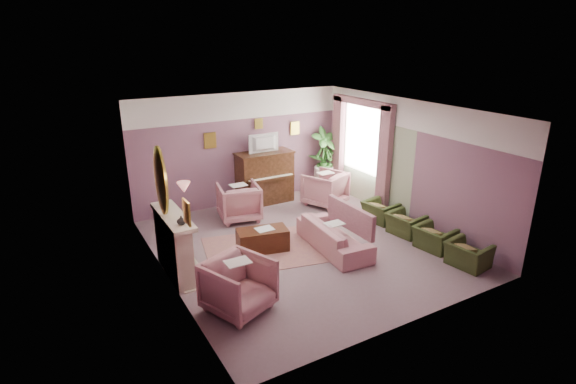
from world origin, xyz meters
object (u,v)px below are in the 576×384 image
coffee_table (263,240)px  floral_armchair_front (239,283)px  television (265,142)px  olive_chair_a (468,251)px  floral_armchair_right (325,187)px  olive_chair_c (406,221)px  piano (265,178)px  floral_armchair_left (239,200)px  sofa (334,231)px  olive_chair_d (380,209)px  side_table (324,179)px  olive_chair_b (435,235)px

coffee_table → floral_armchair_front: 2.10m
television → olive_chair_a: bearing=-70.4°
floral_armchair_right → olive_chair_c: bearing=-78.1°
floral_armchair_right → television: bearing=144.9°
piano → floral_armchair_left: bearing=-145.7°
floral_armchair_left → olive_chair_a: 5.04m
sofa → olive_chair_d: (1.75, 0.61, -0.07)m
olive_chair_a → side_table: (0.04, 4.85, 0.03)m
side_table → floral_armchair_front: bearing=-137.0°
olive_chair_b → floral_armchair_left: bearing=129.3°
floral_armchair_left → side_table: 2.89m
olive_chair_c → television: bearing=118.2°
piano → side_table: 1.80m
floral_armchair_right → olive_chair_a: 4.03m
sofa → olive_chair_d: sofa is taller
piano → olive_chair_b: size_ratio=1.91×
sofa → side_table: sofa is taller
olive_chair_a → television: bearing=109.6°
floral_armchair_front → olive_chair_a: (4.28, -0.83, -0.16)m
floral_armchair_front → television: bearing=57.8°
television → coffee_table: size_ratio=0.80×
olive_chair_d → floral_armchair_front: bearing=-159.1°
olive_chair_b → olive_chair_a: bearing=-90.0°
olive_chair_a → olive_chair_b: size_ratio=1.00×
olive_chair_b → olive_chair_c: bearing=90.0°
floral_armchair_front → sofa: bearing=21.9°
sofa → olive_chair_b: size_ratio=2.61×
olive_chair_c → olive_chair_d: (0.00, 0.82, 0.00)m
olive_chair_c → floral_armchair_left: bearing=137.2°
olive_chair_a → olive_chair_c: (0.00, 1.64, 0.00)m
piano → floral_armchair_right: piano is taller
piano → side_table: (1.77, -0.07, -0.30)m
coffee_table → olive_chair_c: (3.03, -0.85, 0.09)m
side_table → olive_chair_a: bearing=-90.4°
olive_chair_b → olive_chair_c: same height
coffee_table → piano: bearing=61.9°
floral_armchair_right → olive_chair_c: (0.50, -2.36, -0.16)m
floral_armchair_front → olive_chair_c: (4.28, 0.81, -0.16)m
television → coffee_table: bearing=-118.6°
olive_chair_c → coffee_table: bearing=164.2°
coffee_table → olive_chair_a: olive_chair_a is taller
sofa → side_table: bearing=59.3°
olive_chair_d → side_table: (0.04, 2.39, 0.03)m
floral_armchair_front → olive_chair_a: 4.36m
side_table → coffee_table: bearing=-142.5°
television → olive_chair_c: bearing=-61.8°
coffee_table → olive_chair_b: (3.03, -1.67, 0.09)m
sofa → olive_chair_a: sofa is taller
piano → floral_armchair_left: 1.27m
olive_chair_d → coffee_table: bearing=179.3°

